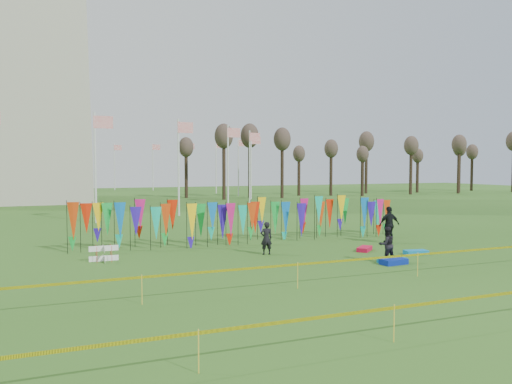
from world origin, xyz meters
name	(u,v)px	position (x,y,z in m)	size (l,w,h in m)	color
ground	(320,273)	(0.00, 0.00, 0.00)	(160.00, 160.00, 0.00)	#275016
flagpole_ring	(14,167)	(-14.00, 48.00, 4.00)	(57.40, 56.16, 8.00)	silver
banner_row	(250,217)	(0.28, 8.17, 1.41)	(18.64, 0.64, 2.29)	black
caution_tape_near	(341,262)	(-0.22, -1.90, 0.78)	(26.00, 0.02, 0.90)	#F4F005
caution_tape_far	(457,301)	(-0.22, -7.34, 0.78)	(26.00, 0.02, 0.90)	#F4F005
tree_line	(366,152)	(32.00, 44.00, 6.17)	(53.92, 1.92, 7.84)	#332519
box_kite	(104,253)	(-7.55, 5.53, 0.35)	(0.63, 0.63, 0.70)	red
person_left	(266,238)	(-0.36, 4.43, 0.77)	(0.56, 0.41, 1.54)	black
person_mid	(387,245)	(3.66, 0.74, 0.77)	(0.75, 0.46, 1.54)	black
person_right	(389,225)	(7.12, 5.17, 0.99)	(1.16, 0.66, 1.98)	black
kite_bag_turquoise	(392,260)	(3.84, 0.58, 0.12)	(1.16, 0.58, 0.23)	#0B76B1
kite_bag_blue	(394,261)	(3.72, 0.32, 0.12)	(1.12, 0.59, 0.23)	#0924A2
kite_bag_red	(365,249)	(4.47, 3.57, 0.10)	(1.11, 0.51, 0.20)	red
kite_bag_teal	(416,252)	(6.13, 1.83, 0.10)	(1.07, 0.51, 0.21)	#0D7CC2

